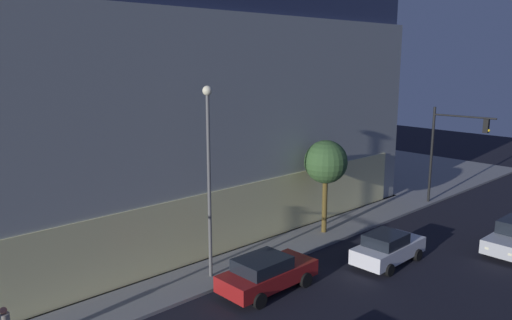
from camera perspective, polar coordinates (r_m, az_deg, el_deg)
modern_building at (r=37.57m, az=-15.56°, el=7.15°), size 29.69×28.50×15.25m
traffic_light_far_corner at (r=36.40m, az=21.37°, el=1.94°), size 0.59×4.15×6.76m
street_lamp_sidewalk at (r=22.35m, az=-5.45°, el=-0.19°), size 0.44×0.44×8.87m
sidewalk_tree at (r=28.74m, az=8.02°, el=-0.29°), size 2.50×2.50×5.47m
car_red at (r=22.62m, az=1.22°, el=-12.80°), size 4.68×2.20×1.62m
car_white at (r=26.25m, az=14.89°, el=-9.73°), size 4.37×2.06×1.62m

